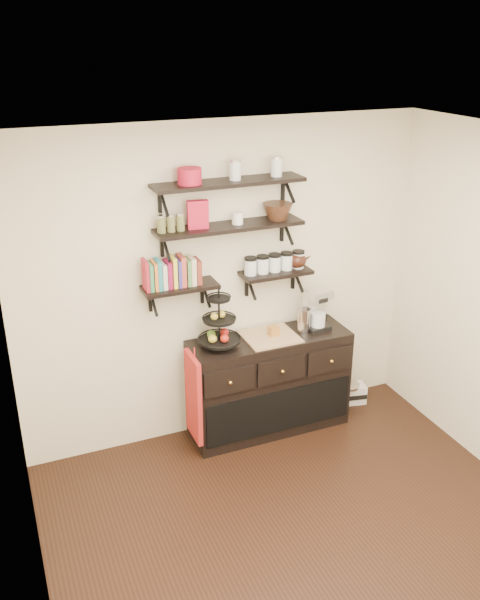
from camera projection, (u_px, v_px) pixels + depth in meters
name	position (u px, v px, depth m)	size (l,w,h in m)	color
floor	(319.00, 554.00, 4.34)	(3.50, 3.50, 0.00)	black
ceiling	(344.00, 156.00, 3.29)	(3.50, 3.50, 0.02)	white
back_wall	(224.00, 284.00, 5.30)	(3.50, 0.02, 2.70)	beige
left_wall	(27.00, 451.00, 3.19)	(0.02, 3.50, 2.70)	beige
shelf_top	(229.00, 183.00, 4.85)	(1.20, 0.27, 0.23)	black
shelf_mid	(229.00, 227.00, 4.98)	(1.20, 0.27, 0.23)	black
shelf_low_left	(180.00, 288.00, 5.02)	(0.60, 0.25, 0.23)	black
shelf_low_right	(275.00, 273.00, 5.32)	(0.60, 0.25, 0.23)	black
cookbooks	(173.00, 272.00, 4.95)	(0.43, 0.15, 0.26)	#A31D2E
glass_canisters	(275.00, 264.00, 5.28)	(0.54, 0.10, 0.13)	silver
sideboard	(269.00, 383.00, 5.57)	(1.40, 0.50, 0.92)	black
fruit_stand	(219.00, 327.00, 5.16)	(0.35, 0.35, 0.51)	black
candle	(274.00, 331.00, 5.38)	(0.08, 0.08, 0.08)	#9F6524
coffee_maker	(316.00, 309.00, 5.50)	(0.22, 0.21, 0.37)	black
thermal_carafe	(304.00, 321.00, 5.44)	(0.11, 0.11, 0.22)	silver
apron	(194.00, 397.00, 5.19)	(0.04, 0.32, 0.75)	maroon
radio	(348.00, 393.00, 6.09)	(0.36, 0.26, 0.20)	silver
recipe_box	(198.00, 215.00, 4.84)	(0.16, 0.06, 0.22)	#B8152F
walnut_bowl	(278.00, 211.00, 5.09)	(0.24, 0.24, 0.13)	black
ramekins	(238.00, 218.00, 4.98)	(0.09, 0.09, 0.10)	white
teapot	(297.00, 259.00, 5.35)	(0.21, 0.16, 0.16)	black
red_pot	(190.00, 176.00, 4.70)	(0.18, 0.18, 0.12)	#B8152F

